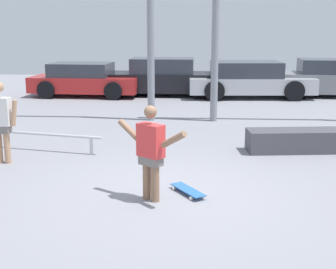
{
  "coord_description": "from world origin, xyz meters",
  "views": [
    {
      "loc": [
        0.44,
        -7.02,
        2.6
      ],
      "look_at": [
        -0.1,
        1.29,
        0.66
      ],
      "focal_mm": 50.0,
      "sensor_mm": 36.0,
      "label": 1
    }
  ],
  "objects_px": {
    "grind_box": "(298,141)",
    "parked_car_black": "(166,78)",
    "skateboard": "(188,190)",
    "bystander": "(1,119)",
    "parked_car_silver": "(249,80)",
    "parked_car_grey": "(333,79)",
    "parked_car_red": "(85,80)",
    "grind_rail": "(44,136)",
    "skateboarder": "(151,149)"
  },
  "relations": [
    {
      "from": "grind_box",
      "to": "parked_car_black",
      "type": "height_order",
      "value": "parked_car_black"
    },
    {
      "from": "skateboard",
      "to": "bystander",
      "type": "xyz_separation_m",
      "value": [
        -3.6,
        1.49,
        0.8
      ]
    },
    {
      "from": "parked_car_silver",
      "to": "bystander",
      "type": "xyz_separation_m",
      "value": [
        -5.61,
        -8.94,
        0.22
      ]
    },
    {
      "from": "parked_car_silver",
      "to": "parked_car_grey",
      "type": "relative_size",
      "value": 1.1
    },
    {
      "from": "bystander",
      "to": "grind_box",
      "type": "bearing_deg",
      "value": -163.84
    },
    {
      "from": "parked_car_black",
      "to": "bystander",
      "type": "relative_size",
      "value": 2.71
    },
    {
      "from": "skateboard",
      "to": "grind_box",
      "type": "xyz_separation_m",
      "value": [
        2.26,
        2.73,
        0.17
      ]
    },
    {
      "from": "parked_car_red",
      "to": "bystander",
      "type": "distance_m",
      "value": 8.88
    },
    {
      "from": "parked_car_black",
      "to": "parked_car_silver",
      "type": "bearing_deg",
      "value": -5.82
    },
    {
      "from": "skateboard",
      "to": "parked_car_grey",
      "type": "distance_m",
      "value": 12.08
    },
    {
      "from": "parked_car_silver",
      "to": "parked_car_grey",
      "type": "bearing_deg",
      "value": 4.38
    },
    {
      "from": "skateboard",
      "to": "grind_box",
      "type": "relative_size",
      "value": 0.35
    },
    {
      "from": "parked_car_red",
      "to": "grind_rail",
      "type": "bearing_deg",
      "value": -79.36
    },
    {
      "from": "parked_car_red",
      "to": "parked_car_silver",
      "type": "distance_m",
      "value": 6.14
    },
    {
      "from": "parked_car_red",
      "to": "bystander",
      "type": "xyz_separation_m",
      "value": [
        0.53,
        -8.86,
        0.26
      ]
    },
    {
      "from": "skateboard",
      "to": "parked_car_grey",
      "type": "relative_size",
      "value": 0.18
    },
    {
      "from": "parked_car_red",
      "to": "bystander",
      "type": "bearing_deg",
      "value": -83.36
    },
    {
      "from": "parked_car_silver",
      "to": "parked_car_black",
      "type": "bearing_deg",
      "value": 169.92
    },
    {
      "from": "grind_box",
      "to": "parked_car_grey",
      "type": "xyz_separation_m",
      "value": [
        2.93,
        8.16,
        0.44
      ]
    },
    {
      "from": "grind_box",
      "to": "parked_car_grey",
      "type": "height_order",
      "value": "parked_car_grey"
    },
    {
      "from": "skateboard",
      "to": "parked_car_black",
      "type": "distance_m",
      "value": 10.86
    },
    {
      "from": "parked_car_silver",
      "to": "parked_car_grey",
      "type": "xyz_separation_m",
      "value": [
        3.19,
        0.45,
        0.02
      ]
    },
    {
      "from": "bystander",
      "to": "parked_car_grey",
      "type": "bearing_deg",
      "value": -128.88
    },
    {
      "from": "skateboard",
      "to": "grind_rail",
      "type": "relative_size",
      "value": 0.29
    },
    {
      "from": "parked_car_red",
      "to": "parked_car_black",
      "type": "distance_m",
      "value": 3.07
    },
    {
      "from": "skateboard",
      "to": "parked_car_grey",
      "type": "height_order",
      "value": "parked_car_grey"
    },
    {
      "from": "grind_box",
      "to": "parked_car_black",
      "type": "xyz_separation_m",
      "value": [
        -3.36,
        8.05,
        0.44
      ]
    },
    {
      "from": "skateboarder",
      "to": "bystander",
      "type": "relative_size",
      "value": 0.93
    },
    {
      "from": "parked_car_black",
      "to": "skateboard",
      "type": "bearing_deg",
      "value": -83.62
    },
    {
      "from": "grind_rail",
      "to": "parked_car_grey",
      "type": "distance_m",
      "value": 11.86
    },
    {
      "from": "parked_car_red",
      "to": "parked_car_grey",
      "type": "distance_m",
      "value": 9.34
    },
    {
      "from": "skateboard",
      "to": "bystander",
      "type": "bearing_deg",
      "value": -146.12
    },
    {
      "from": "skateboarder",
      "to": "parked_car_black",
      "type": "bearing_deg",
      "value": 130.56
    },
    {
      "from": "parked_car_silver",
      "to": "skateboarder",
      "type": "bearing_deg",
      "value": -107.1
    },
    {
      "from": "skateboarder",
      "to": "parked_car_silver",
      "type": "bearing_deg",
      "value": 114.35
    },
    {
      "from": "parked_car_grey",
      "to": "bystander",
      "type": "xyz_separation_m",
      "value": [
        -8.79,
        -9.4,
        0.2
      ]
    },
    {
      "from": "parked_car_red",
      "to": "skateboard",
      "type": "bearing_deg",
      "value": -65.02
    },
    {
      "from": "skateboard",
      "to": "parked_car_grey",
      "type": "xyz_separation_m",
      "value": [
        5.19,
        10.89,
        0.61
      ]
    },
    {
      "from": "skateboarder",
      "to": "grind_box",
      "type": "distance_m",
      "value": 4.18
    },
    {
      "from": "skateboard",
      "to": "grind_rail",
      "type": "height_order",
      "value": "grind_rail"
    },
    {
      "from": "parked_car_red",
      "to": "parked_car_black",
      "type": "bearing_deg",
      "value": 11.33
    },
    {
      "from": "grind_box",
      "to": "bystander",
      "type": "bearing_deg",
      "value": -168.06
    },
    {
      "from": "grind_rail",
      "to": "skateboarder",
      "type": "bearing_deg",
      "value": -46.87
    },
    {
      "from": "grind_rail",
      "to": "parked_car_grey",
      "type": "relative_size",
      "value": 0.61
    },
    {
      "from": "parked_car_silver",
      "to": "bystander",
      "type": "height_order",
      "value": "bystander"
    },
    {
      "from": "parked_car_red",
      "to": "grind_box",
      "type": "bearing_deg",
      "value": -46.77
    },
    {
      "from": "grind_box",
      "to": "skateboarder",
      "type": "bearing_deg",
      "value": -132.93
    },
    {
      "from": "grind_rail",
      "to": "parked_car_silver",
      "type": "bearing_deg",
      "value": 57.52
    },
    {
      "from": "parked_car_silver",
      "to": "parked_car_grey",
      "type": "height_order",
      "value": "parked_car_grey"
    },
    {
      "from": "grind_rail",
      "to": "parked_car_grey",
      "type": "bearing_deg",
      "value": 45.61
    }
  ]
}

